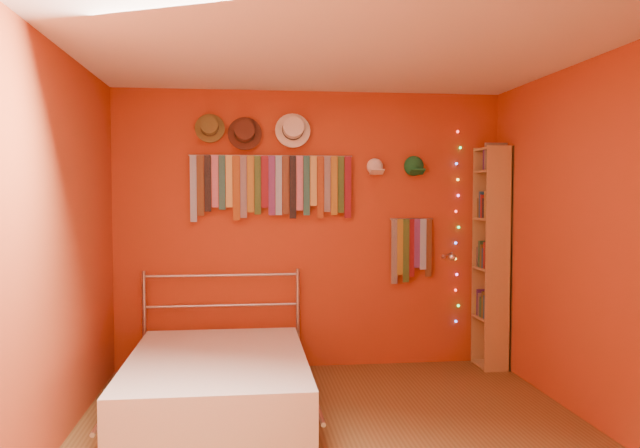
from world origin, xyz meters
name	(u,v)px	position (x,y,z in m)	size (l,w,h in m)	color
ground	(340,441)	(0.00, 0.00, 0.00)	(3.50, 3.50, 0.00)	brown
back_wall	(311,230)	(0.00, 1.75, 1.25)	(3.50, 0.02, 2.50)	#A72F1B
right_wall	(601,243)	(1.75, 0.00, 1.25)	(0.02, 3.50, 2.50)	#A72F1B
left_wall	(50,249)	(-1.75, 0.00, 1.25)	(0.02, 3.50, 2.50)	#A72F1B
ceiling	(341,45)	(0.00, 0.00, 2.50)	(3.50, 3.50, 0.02)	white
tie_rack	(272,184)	(-0.36, 1.69, 1.67)	(1.45, 0.03, 0.59)	#A9A9AE
small_tie_rack	(411,246)	(0.91, 1.69, 1.10)	(0.40, 0.03, 0.60)	#A9A9AE
fedora_olive	(210,127)	(-0.90, 1.66, 2.16)	(0.26, 0.14, 0.26)	brown
fedora_brown	(245,132)	(-0.59, 1.65, 2.12)	(0.30, 0.16, 0.30)	#4B261A
fedora_white	(293,129)	(-0.17, 1.65, 2.15)	(0.31, 0.17, 0.31)	white
cap_white	(375,167)	(0.58, 1.70, 1.82)	(0.16, 0.21, 0.16)	white
cap_green	(414,166)	(0.94, 1.70, 1.83)	(0.18, 0.23, 0.18)	#176932
fairy_lights	(457,227)	(1.36, 1.71, 1.27)	(0.06, 0.02, 1.79)	#FF3333
reading_lamp	(451,257)	(1.24, 1.53, 1.01)	(0.07, 0.29, 0.08)	#A9A9AE
bookshelf	(495,256)	(1.66, 1.53, 1.02)	(0.25, 0.34, 2.00)	#AB814D
bed	(218,380)	(-0.80, 0.69, 0.21)	(1.38, 1.89, 0.91)	#A9A9AE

